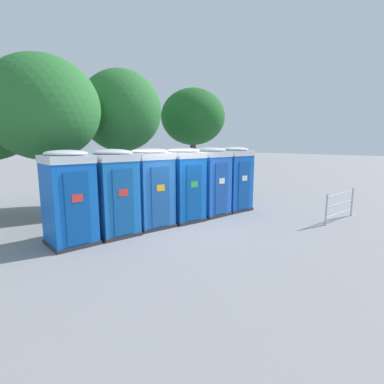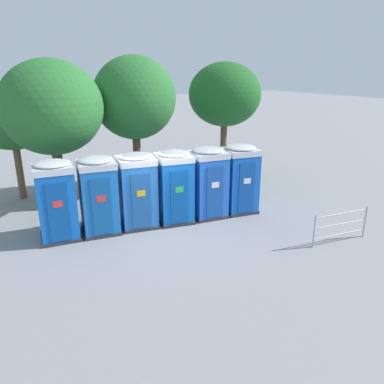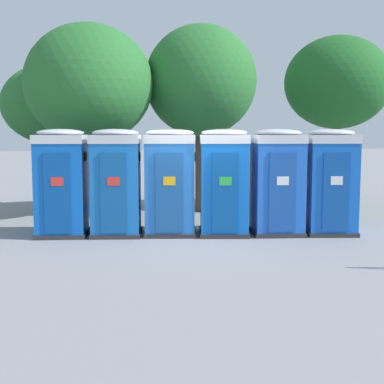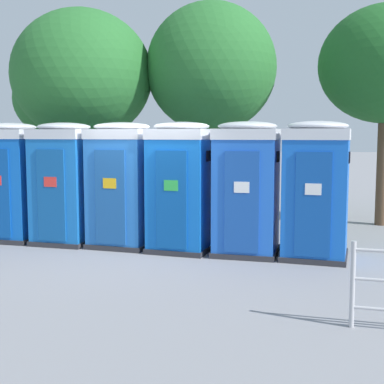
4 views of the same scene
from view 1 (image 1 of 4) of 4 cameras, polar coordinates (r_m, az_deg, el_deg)
The scene contains 11 objects.
ground_plane at distance 10.00m, azimuth -3.27°, elevation -6.39°, with size 120.00×120.00×0.00m, color gray.
portapotty_0 at distance 8.59m, azimuth -22.40°, elevation -0.99°, with size 1.31×1.33×2.54m.
portapotty_1 at distance 9.06m, azimuth -14.63°, elevation -0.06°, with size 1.34×1.36×2.54m.
portapotty_2 at distance 9.71m, azimuth -7.85°, elevation 0.80°, with size 1.42×1.40×2.54m.
portapotty_3 at distance 10.38m, azimuth -1.57°, elevation 1.45°, with size 1.37×1.40×2.54m.
portapotty_4 at distance 11.24m, azimuth 3.52°, elevation 2.07°, with size 1.35×1.35×2.54m.
portapotty_5 at distance 12.16m, azimuth 7.92°, elevation 2.57°, with size 1.38×1.39×2.54m.
street_tree_0 at distance 11.34m, azimuth -26.50°, elevation 14.00°, with size 3.67×3.67×5.54m.
street_tree_1 at distance 13.35m, azimuth -13.41°, elevation 14.70°, with size 3.40×3.40×5.70m.
street_tree_2 at distance 16.15m, azimuth 0.19°, elevation 14.04°, with size 3.34×3.34×5.48m.
event_barrier at distance 11.72m, azimuth 26.37°, elevation -2.15°, with size 2.04×0.36×1.05m.
Camera 1 is at (-6.86, -6.74, 2.76)m, focal length 28.00 mm.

